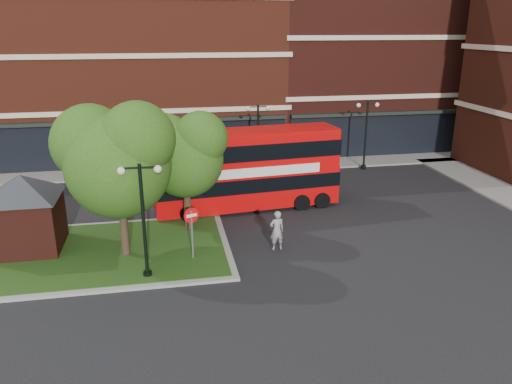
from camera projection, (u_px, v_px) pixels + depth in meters
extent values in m
plane|color=black|center=(276.00, 269.00, 21.85)|extent=(120.00, 120.00, 0.00)
cube|color=slate|center=(227.00, 168.00, 37.21)|extent=(44.00, 3.00, 0.12)
cube|color=maroon|center=(116.00, 66.00, 40.59)|extent=(26.00, 12.00, 14.00)
cube|color=#471911|center=(371.00, 51.00, 44.15)|extent=(18.00, 12.00, 16.00)
cube|color=gray|center=(94.00, 253.00, 23.22)|extent=(12.60, 7.60, 0.12)
cube|color=#19380F|center=(94.00, 253.00, 23.21)|extent=(12.00, 7.00, 0.15)
cube|color=#471911|center=(27.00, 223.00, 23.20)|extent=(3.00, 3.00, 2.50)
cone|color=#23262B|center=(21.00, 186.00, 22.63)|extent=(6.51, 6.51, 1.10)
cylinder|color=#2D2116|center=(123.00, 217.00, 22.41)|extent=(0.36, 0.36, 3.92)
sphere|color=#1F4E13|center=(118.00, 166.00, 21.66)|extent=(4.60, 4.60, 4.60)
sphere|color=#1F4E13|center=(91.00, 143.00, 21.81)|extent=(3.45, 3.45, 3.45)
sphere|color=#1F4E13|center=(138.00, 139.00, 20.99)|extent=(3.22, 3.22, 3.22)
cylinder|color=#2D2116|center=(187.00, 200.00, 25.34)|extent=(0.36, 0.36, 3.47)
sphere|color=#1F4E13|center=(185.00, 159.00, 24.68)|extent=(3.80, 3.80, 3.80)
sphere|color=#1F4E13|center=(165.00, 142.00, 24.78)|extent=(2.85, 2.85, 2.85)
sphere|color=#1F4E13|center=(201.00, 138.00, 24.10)|extent=(2.66, 2.66, 2.66)
cylinder|color=black|center=(144.00, 223.00, 20.27)|extent=(0.14, 0.14, 5.00)
cylinder|color=black|center=(148.00, 275.00, 21.02)|extent=(0.36, 0.36, 0.30)
cube|color=black|center=(139.00, 168.00, 19.53)|extent=(1.40, 0.06, 0.06)
sphere|color=#F2EACC|center=(121.00, 171.00, 19.44)|extent=(0.32, 0.32, 0.32)
sphere|color=#F2EACC|center=(158.00, 169.00, 19.69)|extent=(0.32, 0.32, 0.32)
cylinder|color=black|center=(258.00, 140.00, 34.92)|extent=(0.14, 0.14, 5.00)
cylinder|color=black|center=(258.00, 173.00, 35.67)|extent=(0.36, 0.36, 0.30)
cube|color=black|center=(258.00, 107.00, 34.18)|extent=(1.40, 0.06, 0.06)
sphere|color=#F2EACC|center=(248.00, 109.00, 34.09)|extent=(0.32, 0.32, 0.32)
sphere|color=#F2EACC|center=(268.00, 108.00, 34.33)|extent=(0.32, 0.32, 0.32)
cylinder|color=black|center=(366.00, 136.00, 36.33)|extent=(0.14, 0.14, 5.00)
cylinder|color=black|center=(363.00, 167.00, 37.08)|extent=(0.36, 0.36, 0.30)
cube|color=black|center=(368.00, 104.00, 35.59)|extent=(1.40, 0.06, 0.06)
sphere|color=#F2EACC|center=(359.00, 105.00, 35.50)|extent=(0.32, 0.32, 0.32)
sphere|color=#F2EACC|center=(377.00, 105.00, 35.74)|extent=(0.32, 0.32, 0.32)
cube|color=red|center=(247.00, 184.00, 28.73)|extent=(10.75, 3.44, 2.02)
cube|color=red|center=(247.00, 150.00, 28.10)|extent=(10.64, 3.41, 2.02)
cube|color=black|center=(247.00, 149.00, 28.06)|extent=(10.75, 3.44, 0.91)
cube|color=silver|center=(253.00, 173.00, 27.28)|extent=(7.89, 0.83, 0.53)
imported|color=gray|center=(277.00, 230.00, 23.49)|extent=(0.76, 0.55, 1.94)
imported|color=#A6A9AD|center=(184.00, 170.00, 34.59)|extent=(3.69, 1.63, 1.23)
imported|color=silver|center=(288.00, 164.00, 35.88)|extent=(4.17, 1.59, 1.36)
cylinder|color=slate|center=(192.00, 236.00, 22.25)|extent=(0.09, 0.09, 2.43)
cylinder|color=red|center=(191.00, 215.00, 21.93)|extent=(0.68, 0.31, 0.71)
cube|color=white|center=(191.00, 215.00, 21.93)|extent=(0.48, 0.23, 0.13)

